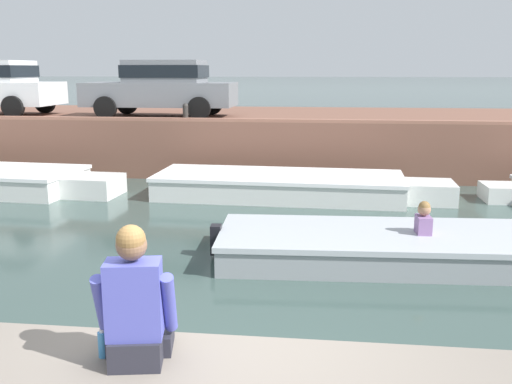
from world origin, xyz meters
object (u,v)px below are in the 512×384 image
object	(u,v)px
person_seated_left	(136,309)
mooring_bollard_mid	(186,111)
boat_moored_central_white	(291,186)
motorboat_passing	(390,247)
car_left_inner_grey	(162,86)
bottle_drink	(103,344)

from	to	relation	value
person_seated_left	mooring_bollard_mid	bearing A→B (deg)	101.92
boat_moored_central_white	motorboat_passing	distance (m)	4.49
motorboat_passing	car_left_inner_grey	bearing A→B (deg)	126.89
motorboat_passing	mooring_bollard_mid	bearing A→B (deg)	126.48
motorboat_passing	car_left_inner_grey	xyz separation A→B (m)	(-5.47, 7.29, 2.12)
motorboat_passing	bottle_drink	world-z (taller)	bottle_drink
motorboat_passing	person_seated_left	size ratio (longest dim) A/B	5.89
motorboat_passing	bottle_drink	bearing A→B (deg)	-117.11
motorboat_passing	mooring_bollard_mid	distance (m)	7.82
motorboat_passing	mooring_bollard_mid	xyz separation A→B (m)	(-4.56, 6.17, 1.52)
boat_moored_central_white	person_seated_left	size ratio (longest dim) A/B	6.80
car_left_inner_grey	bottle_drink	size ratio (longest dim) A/B	20.13
person_seated_left	bottle_drink	distance (m)	0.37
car_left_inner_grey	bottle_drink	world-z (taller)	car_left_inner_grey
car_left_inner_grey	bottle_drink	distance (m)	12.57
person_seated_left	bottle_drink	size ratio (longest dim) A/B	4.73
bottle_drink	mooring_bollard_mid	bearing A→B (deg)	100.69
boat_moored_central_white	person_seated_left	world-z (taller)	person_seated_left
car_left_inner_grey	person_seated_left	size ratio (longest dim) A/B	4.26
boat_moored_central_white	motorboat_passing	bearing A→B (deg)	-67.59
car_left_inner_grey	mooring_bollard_mid	xyz separation A→B (m)	(0.91, -1.12, -0.61)
mooring_bollard_mid	person_seated_left	distance (m)	11.29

